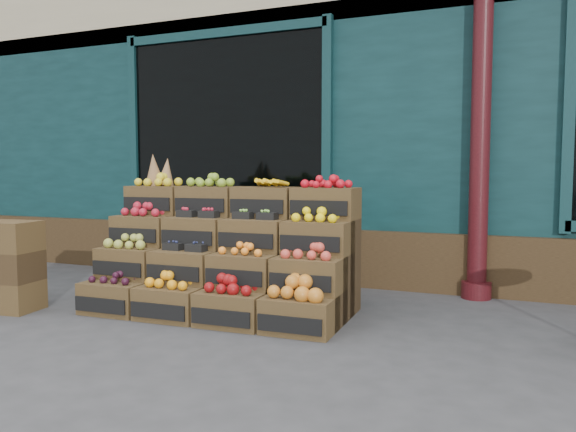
% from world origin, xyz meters
% --- Properties ---
extents(ground, '(60.00, 60.00, 0.00)m').
position_xyz_m(ground, '(0.00, 0.00, 0.00)').
color(ground, '#38383A').
rests_on(ground, ground).
extents(shop_facade, '(12.00, 6.24, 4.80)m').
position_xyz_m(shop_facade, '(0.00, 5.11, 2.40)').
color(shop_facade, '#0D2B2D').
rests_on(shop_facade, ground).
extents(crate_display, '(2.25, 1.15, 1.39)m').
position_xyz_m(crate_display, '(-0.81, 0.75, 0.43)').
color(crate_display, '#47341C').
rests_on(crate_display, ground).
extents(spare_crates, '(0.56, 0.42, 0.78)m').
position_xyz_m(spare_crates, '(-2.56, -0.01, 0.39)').
color(spare_crates, '#47341C').
rests_on(spare_crates, ground).
extents(shopkeeper, '(0.67, 0.46, 1.78)m').
position_xyz_m(shopkeeper, '(-2.01, 2.74, 0.89)').
color(shopkeeper, '#17531E').
rests_on(shopkeeper, ground).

